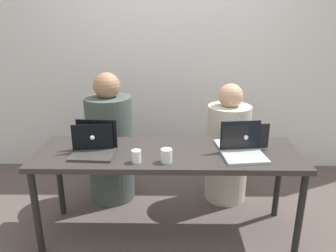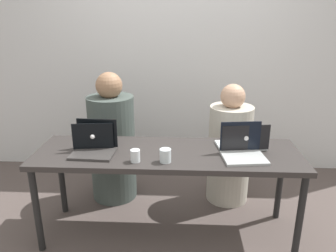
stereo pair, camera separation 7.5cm
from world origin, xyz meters
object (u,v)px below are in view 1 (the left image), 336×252
at_px(water_glass_center, 166,156).
at_px(laptop_back_right, 242,142).
at_px(laptop_front_right, 243,149).
at_px(person_on_left, 110,145).
at_px(laptop_front_left, 95,147).
at_px(laptop_back_left, 94,142).
at_px(water_glass_left, 136,157).
at_px(person_on_right, 227,150).

bearing_deg(water_glass_center, laptop_back_right, 25.25).
bearing_deg(laptop_front_right, person_on_left, 143.58).
bearing_deg(laptop_front_left, laptop_back_left, 107.64).
height_order(laptop_front_right, water_glass_left, laptop_front_right).
xyz_separation_m(laptop_back_right, laptop_front_left, (-1.09, -0.13, 0.01)).
height_order(person_on_right, water_glass_center, person_on_right).
distance_m(water_glass_center, water_glass_left, 0.21).
bearing_deg(laptop_back_right, laptop_front_left, -1.28).
relative_size(person_on_right, water_glass_left, 12.69).
xyz_separation_m(laptop_front_left, water_glass_center, (0.53, -0.14, -0.01)).
height_order(laptop_back_right, laptop_front_left, laptop_front_left).
bearing_deg(person_on_right, laptop_back_right, 105.84).
xyz_separation_m(laptop_back_right, laptop_back_left, (-1.12, -0.02, 0.00)).
xyz_separation_m(laptop_front_right, laptop_back_right, (0.02, 0.15, -0.01)).
height_order(laptop_back_right, water_glass_left, laptop_back_right).
bearing_deg(water_glass_center, person_on_left, 126.05).
height_order(person_on_right, laptop_front_left, person_on_right).
xyz_separation_m(person_on_right, water_glass_left, (-0.75, -0.74, 0.25)).
height_order(person_on_left, laptop_front_left, person_on_left).
xyz_separation_m(person_on_left, person_on_right, (1.08, 0.00, -0.04)).
xyz_separation_m(person_on_left, water_glass_left, (0.33, -0.74, 0.21)).
xyz_separation_m(laptop_back_right, water_glass_center, (-0.57, -0.27, -0.00)).
xyz_separation_m(person_on_left, laptop_back_left, (-0.02, -0.49, 0.22)).
distance_m(person_on_right, laptop_front_right, 0.67).
bearing_deg(laptop_front_left, laptop_front_right, 1.80).
distance_m(laptop_back_right, water_glass_center, 0.63).
bearing_deg(person_on_right, laptop_front_right, 103.21).
height_order(person_on_left, laptop_front_right, person_on_left).
height_order(person_on_right, laptop_back_left, person_on_right).
distance_m(laptop_back_right, water_glass_left, 0.82).
relative_size(laptop_back_right, water_glass_left, 4.39).
height_order(laptop_back_left, laptop_front_left, laptop_front_left).
height_order(person_on_left, laptop_back_left, person_on_left).
distance_m(laptop_front_left, water_glass_left, 0.35).
relative_size(laptop_back_right, water_glass_center, 4.04).
bearing_deg(laptop_front_left, person_on_left, 93.56).
xyz_separation_m(laptop_back_left, water_glass_center, (0.55, -0.24, -0.01)).
bearing_deg(laptop_back_right, water_glass_left, 11.50).
relative_size(laptop_back_right, laptop_back_left, 1.18).
bearing_deg(laptop_front_left, person_on_right, 31.96).
bearing_deg(laptop_back_left, person_on_right, -163.44).
bearing_deg(water_glass_left, laptop_front_right, 9.15).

